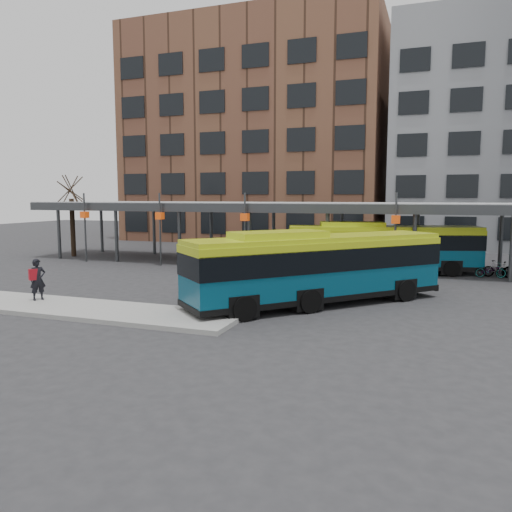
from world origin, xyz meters
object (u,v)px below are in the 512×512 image
(bus_rear, at_px, (382,247))
(bus_front, at_px, (317,266))
(tree, at_px, (73,225))
(pedestrian, at_px, (38,279))

(bus_rear, bearing_deg, bus_front, -116.52)
(tree, xyz_separation_m, pedestrian, (10.26, -14.53, -1.36))
(bus_front, bearing_deg, bus_rear, 33.40)
(bus_rear, distance_m, pedestrian, 18.90)
(tree, height_order, bus_rear, tree)
(bus_front, distance_m, bus_rear, 10.04)
(tree, bearing_deg, bus_front, -26.35)
(pedestrian, bearing_deg, bus_front, -40.51)
(bus_front, relative_size, pedestrian, 5.72)
(tree, xyz_separation_m, bus_front, (21.46, -10.63, -0.77))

